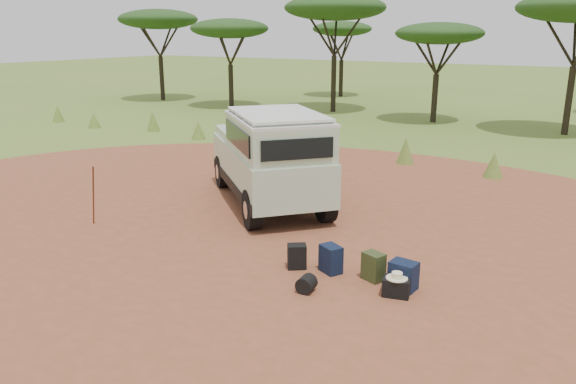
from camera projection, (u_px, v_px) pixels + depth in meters
The scene contains 13 objects.
ground at pixel (260, 243), 12.04m from camera, with size 140.00×140.00×0.00m, color #557529.
dirt_clearing at pixel (260, 243), 12.04m from camera, with size 23.00×23.00×0.01m, color #974831.
grass_fringe at pixel (407, 153), 18.97m from camera, with size 36.60×1.60×0.90m.
acacia_treeline at pixel (508, 20), 26.53m from camera, with size 46.70×13.20×6.26m.
safari_vehicle at pixel (270, 159), 14.39m from camera, with size 5.16×4.91×2.51m.
walking_staff at pixel (93, 196), 12.89m from camera, with size 0.04×0.04×1.51m, color maroon.
backpack_black at pixel (297, 257), 10.69m from camera, with size 0.35×0.26×0.48m, color black.
backpack_navy at pixel (331, 259), 10.50m from camera, with size 0.41×0.29×0.53m, color #111E37.
backpack_olive at pixel (373, 267), 10.18m from camera, with size 0.38×0.27×0.53m, color #303D1C.
duffel_navy at pixel (403, 276), 9.82m from camera, with size 0.46×0.34×0.52m, color #111E37.
hard_case at pixel (396, 287), 9.60m from camera, with size 0.46×0.32×0.32m, color black.
stuff_sack at pixel (306, 284), 9.74m from camera, with size 0.30×0.30×0.30m, color black.
safari_hat at pixel (397, 276), 9.54m from camera, with size 0.37×0.37×0.11m.
Camera 1 is at (6.41, -9.29, 4.39)m, focal length 35.00 mm.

